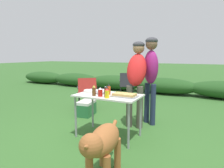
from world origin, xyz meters
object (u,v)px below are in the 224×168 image
Objects in this scene: standing_person_in_red_jacket at (151,70)px; camp_chair_green_behind_table at (127,84)px; camp_chair_near_hedge at (87,91)px; beer_bottle at (94,91)px; ketchup_bottle at (100,92)px; standing_person_in_gray_fleece at (137,74)px; cooler_box at (86,108)px; dog at (103,143)px; mustard_bottle at (107,93)px; mixing_bowl at (101,91)px; hot_sauce_bottle at (109,89)px; plate_stack at (90,91)px; folding_table at (108,99)px; bbq_sauce_bottle at (106,91)px; paper_cup_stack at (107,89)px; food_tray at (124,95)px.

standing_person_in_red_jacket is 2.11× the size of camp_chair_green_behind_table.
beer_bottle is at bearing -91.09° from camp_chair_near_hedge.
standing_person_in_gray_fleece is at bearing 72.63° from ketchup_bottle.
ketchup_bottle is 1.56m from cooler_box.
mustard_bottle is at bearing -75.60° from dog.
mixing_bowl reaches higher than dog.
mustard_bottle is at bearing -103.23° from standing_person_in_gray_fleece.
hot_sauce_bottle reaches higher than mixing_bowl.
plate_stack is 1.33× the size of hot_sauce_bottle.
folding_table reaches higher than dog.
camp_chair_green_behind_table is at bearing 105.44° from ketchup_bottle.
standing_person_in_red_jacket is (0.45, 0.98, 0.45)m from folding_table.
folding_table is 1.02× the size of dog.
dog is (0.58, -0.94, -0.36)m from ketchup_bottle.
folding_table is 0.66× the size of standing_person_in_gray_fleece.
dog is at bearing -64.54° from mustard_bottle.
hot_sauce_bottle is at bearing 111.97° from mustard_bottle.
bbq_sauce_bottle is at bearing -75.11° from hot_sauce_bottle.
plate_stack is 1.17m from cooler_box.
bbq_sauce_bottle is 3.39m from camp_chair_green_behind_table.
paper_cup_stack is 0.06× the size of standing_person_in_gray_fleece.
camp_chair_green_behind_table is (-1.26, 3.09, -0.30)m from food_tray.
standing_person_in_red_jacket is (0.34, 1.21, 0.30)m from mustard_bottle.
hot_sauce_bottle is 0.17× the size of dog.
cooler_box is at bearing 134.06° from ketchup_bottle.
plate_stack is at bearing 173.70° from hot_sauce_bottle.
standing_person_in_red_jacket is 1.77m from cooler_box.
mixing_bowl is 1.19× the size of mustard_bottle.
standing_person_in_red_jacket is (0.21, 0.23, 0.07)m from standing_person_in_gray_fleece.
standing_person_in_red_jacket reaches higher than mustard_bottle.
standing_person_in_gray_fleece is (0.36, 0.54, 0.25)m from paper_cup_stack.
hot_sauce_bottle is 1.25× the size of ketchup_bottle.
bbq_sauce_bottle is at bearing -63.17° from paper_cup_stack.
ketchup_bottle is 0.18× the size of camp_chair_near_hedge.
ketchup_bottle reaches higher than camp_chair_near_hedge.
food_tray is 1.72m from cooler_box.
mixing_bowl is 0.17× the size of dog.
standing_person_in_red_jacket is (0.14, 1.00, 0.35)m from food_tray.
paper_cup_stack is at bearing -92.79° from standing_person_in_red_jacket.
dog is (0.66, -1.32, -0.35)m from paper_cup_stack.
paper_cup_stack is (0.27, 0.14, 0.03)m from plate_stack.
camp_chair_near_hedge is (-1.78, 0.34, -0.65)m from standing_person_in_red_jacket.
hot_sauce_bottle is at bearing 104.89° from bbq_sauce_bottle.
cooler_box is (-0.91, 0.65, -0.62)m from paper_cup_stack.
camp_chair_near_hedge is (-1.28, 1.49, -0.34)m from ketchup_bottle.
beer_bottle reaches higher than folding_table.
mustard_bottle is 0.17m from ketchup_bottle.
standing_person_in_red_jacket is 2.11× the size of camp_chair_near_hedge.
beer_bottle reaches higher than mustard_bottle.
paper_cup_stack reaches higher than camp_chair_green_behind_table.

